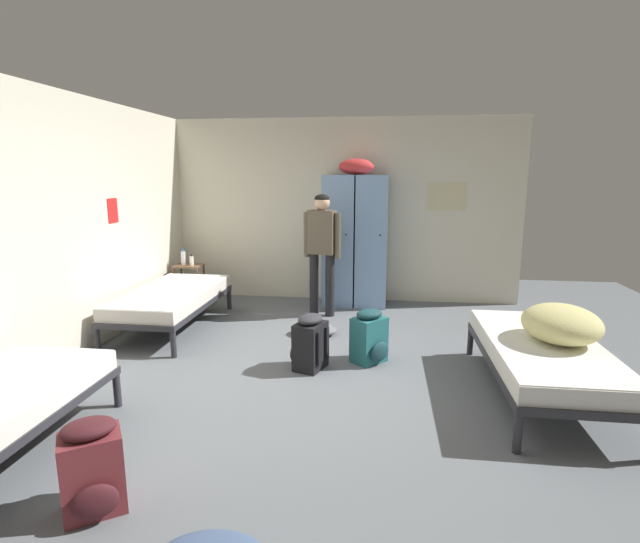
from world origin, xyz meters
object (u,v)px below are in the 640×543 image
at_px(bed_right, 543,354).
at_px(lotion_bottle, 192,261).
at_px(shelf_unit, 189,280).
at_px(bedding_heap, 561,324).
at_px(person_traveler, 322,243).
at_px(locker_bank, 355,238).
at_px(backpack_teal, 370,337).
at_px(water_bottle, 183,258).
at_px(clothes_pile_grey, 314,330).
at_px(bed_left_rear, 171,298).
at_px(backpack_maroon, 92,469).
at_px(backpack_black, 309,343).

height_order(bed_right, lotion_bottle, lotion_bottle).
distance_m(shelf_unit, bed_right, 4.84).
bearing_deg(bed_right, bedding_heap, 7.28).
height_order(shelf_unit, bed_right, shelf_unit).
relative_size(bedding_heap, person_traveler, 0.44).
height_order(locker_bank, backpack_teal, locker_bank).
height_order(water_bottle, clothes_pile_grey, water_bottle).
distance_m(bed_right, bedding_heap, 0.29).
distance_m(locker_bank, backpack_teal, 2.32).
bearing_deg(locker_bank, lotion_bottle, -172.65).
bearing_deg(bedding_heap, bed_left_rear, 161.59).
relative_size(person_traveler, clothes_pile_grey, 3.00).
bearing_deg(locker_bank, backpack_maroon, -104.36).
xyz_separation_m(locker_bank, bedding_heap, (1.87, -2.75, -0.33)).
height_order(water_bottle, backpack_black, water_bottle).
bearing_deg(clothes_pile_grey, backpack_black, -84.55).
xyz_separation_m(water_bottle, backpack_black, (2.18, -2.19, -0.41)).
relative_size(bed_right, backpack_teal, 3.45).
xyz_separation_m(bedding_heap, backpack_black, (-2.16, 0.32, -0.38)).
xyz_separation_m(bed_right, backpack_maroon, (-2.92, -1.83, -0.12)).
height_order(shelf_unit, bed_left_rear, shelf_unit).
bearing_deg(backpack_maroon, backpack_black, 67.79).
bearing_deg(water_bottle, backpack_black, -45.07).
bearing_deg(bedding_heap, bed_right, -172.72).
relative_size(water_bottle, backpack_maroon, 0.41).
distance_m(lotion_bottle, backpack_maroon, 4.46).
bearing_deg(bed_right, water_bottle, 149.09).
xyz_separation_m(bed_right, clothes_pile_grey, (-2.13, 1.34, -0.32)).
height_order(person_traveler, clothes_pile_grey, person_traveler).
bearing_deg(lotion_bottle, bed_right, -31.22).
relative_size(locker_bank, person_traveler, 1.29).
xyz_separation_m(locker_bank, person_traveler, (-0.40, -0.60, 0.00)).
bearing_deg(backpack_teal, backpack_black, -157.44).
bearing_deg(locker_bank, clothes_pile_grey, -105.14).
distance_m(person_traveler, backpack_teal, 1.86).
relative_size(locker_bank, backpack_black, 3.76).
distance_m(backpack_maroon, clothes_pile_grey, 3.27).
relative_size(bed_right, bedding_heap, 2.69).
height_order(bedding_heap, backpack_teal, bedding_heap).
xyz_separation_m(locker_bank, clothes_pile_grey, (-0.39, -1.43, -0.91)).
bearing_deg(bed_right, backpack_black, 170.57).
relative_size(water_bottle, clothes_pile_grey, 0.42).
relative_size(locker_bank, bed_right, 1.09).
distance_m(bed_left_rear, clothes_pile_grey, 1.78).
xyz_separation_m(bedding_heap, person_traveler, (-2.27, 2.14, 0.33)).
bearing_deg(backpack_maroon, person_traveler, 78.98).
height_order(shelf_unit, lotion_bottle, lotion_bottle).
distance_m(backpack_black, clothes_pile_grey, 1.02).
bearing_deg(clothes_pile_grey, shelf_unit, 149.77).
xyz_separation_m(locker_bank, water_bottle, (-2.47, -0.24, -0.30)).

